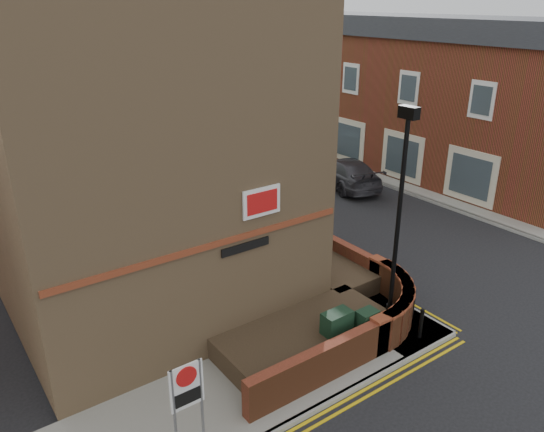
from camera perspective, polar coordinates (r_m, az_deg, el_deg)
The scene contains 25 objects.
ground at distance 14.17m, azimuth 11.42°, elevation -16.56°, with size 120.00×120.00×0.00m, color black.
pavement_corner at distance 13.29m, azimuth -4.69°, elevation -18.87°, with size 13.00×3.00×0.12m, color gray.
pavement_main at distance 26.89m, azimuth -10.79°, elevation 3.01°, with size 2.00×32.00×0.12m, color gray.
pavement_far at distance 30.73m, azimuth 10.66°, elevation 5.47°, with size 4.00×40.00×0.12m, color gray.
kerb_main_near at distance 27.30m, azimuth -8.90°, elevation 3.43°, with size 0.15×32.00×0.12m, color gray.
kerb_main_far at distance 29.37m, azimuth 7.92°, elevation 4.86°, with size 0.15×40.00×0.12m, color gray.
yellow_lines_main at distance 27.42m, azimuth -8.43°, elevation 3.43°, with size 0.28×32.00×0.01m, color gold.
corner_building at distance 16.39m, azimuth -15.56°, elevation 12.55°, with size 8.95×10.40×13.60m.
garden_wall at distance 15.59m, azimuth 4.63°, elevation -12.09°, with size 6.80×6.00×1.20m, color brown, non-canonical shape.
lamppost at distance 14.19m, azimuth 13.39°, elevation -0.89°, with size 0.25×0.50×6.30m.
utility_cabinet_large at distance 14.28m, azimuth 6.94°, elevation -12.28°, with size 0.80×0.45×1.20m, color black.
utility_cabinet_small at distance 14.61m, azimuth 10.11°, elevation -11.84°, with size 0.55×0.40×1.10m, color black.
bollard_near at distance 15.33m, azimuth 15.74°, elevation -11.07°, with size 0.11×0.11×0.90m, color black.
bollard_far at distance 16.14m, azimuth 14.90°, elevation -9.13°, with size 0.11×0.11×0.90m, color black.
zone_sign at distance 11.06m, azimuth -9.11°, elevation -18.33°, with size 0.72×0.07×2.20m.
far_terrace at distance 33.69m, azimuth 7.99°, elevation 14.06°, with size 5.40×30.40×8.00m.
far_terrace_cream at distance 50.90m, azimuth -9.11°, elevation 16.77°, with size 5.40×12.40×8.00m.
tree_near at distance 24.02m, azimuth -9.53°, elevation 12.26°, with size 3.64×3.65×6.70m.
tree_mid at distance 31.25m, azimuth -16.45°, elevation 14.90°, with size 4.03×4.03×7.42m.
tree_far at distance 38.86m, azimuth -20.66°, elevation 15.29°, with size 3.81×3.81×7.00m.
traffic_light_assembly at distance 34.49m, azimuth -17.12°, elevation 11.38°, with size 0.20×0.16×4.20m.
silver_car_near at distance 26.99m, azimuth -6.58°, elevation 4.81°, with size 1.52×4.37×1.44m, color #919498.
red_car_main at distance 29.33m, azimuth -9.90°, elevation 5.81°, with size 1.98×4.29×1.19m, color maroon.
grey_car_far at distance 26.90m, azimuth 7.90°, elevation 4.68°, with size 2.00×4.93×1.43m, color #333137.
silver_car_far at distance 30.57m, azimuth 3.17°, elevation 6.91°, with size 1.56×3.88×1.32m, color #ACAFB4.
Camera 1 is at (-8.47, -7.18, 8.81)m, focal length 35.00 mm.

